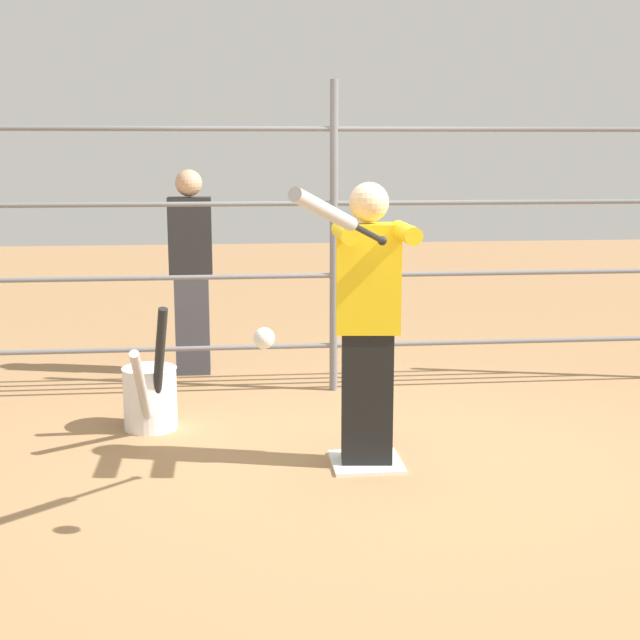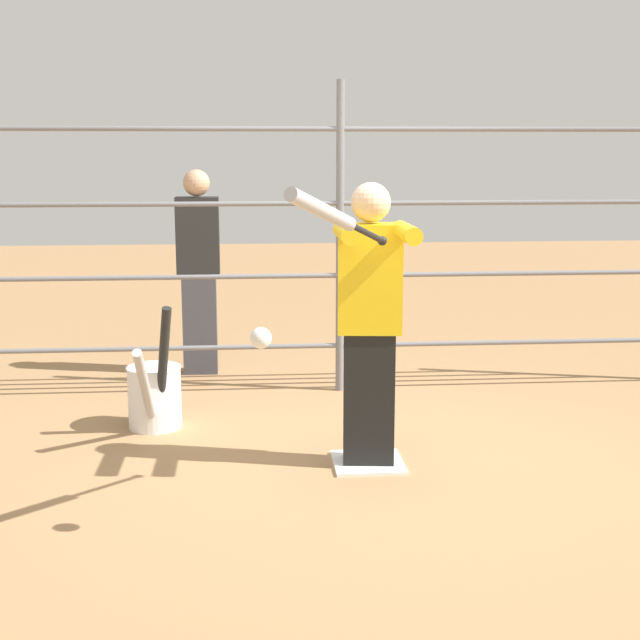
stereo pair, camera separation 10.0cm
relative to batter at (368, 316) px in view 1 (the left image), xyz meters
The scene contains 8 objects.
ground_plane 0.87m from the batter, 90.00° to the right, with size 24.00×24.00×0.00m, color #9E754C.
home_plate 0.86m from the batter, 90.00° to the right, with size 0.40×0.40×0.02m.
fence_backstop 1.64m from the batter, 90.00° to the right, with size 5.95×0.06×2.26m.
batter is the anchor object (origin of this frame).
baseball_bat_swinging 1.11m from the batter, 70.53° to the left, with size 0.55×0.77×0.33m.
softball_in_flight 1.16m from the batter, 57.60° to the left, with size 0.10×0.10×0.10m.
bat_bucket 1.64m from the batter, 31.55° to the right, with size 0.35×0.79×0.85m.
bystander_behind_fence 2.48m from the batter, 64.59° to the right, with size 0.34×0.21×1.62m.
Camera 1 is at (0.77, 4.82, 1.79)m, focal length 50.00 mm.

